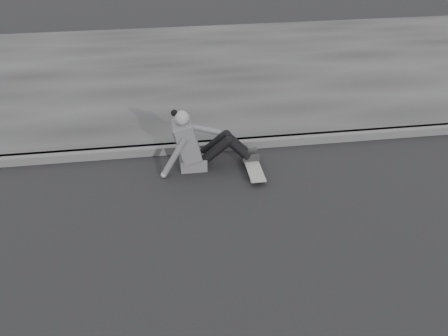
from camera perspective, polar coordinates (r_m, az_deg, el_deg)
The scene contains 4 objects.
curb at distance 8.17m, azimuth 19.32°, elevation 3.88°, with size 24.00×0.16×0.12m, color #4F4F4F.
sidewalk at distance 10.69m, azimuth 12.42°, elevation 11.45°, with size 24.00×6.00×0.12m, color #333333.
skateboard at distance 6.81m, azimuth 3.36°, elevation 0.10°, with size 0.20×0.78×0.09m.
seated_woman at distance 6.78m, azimuth -3.08°, elevation 2.78°, with size 1.38×0.46×0.88m.
Camera 1 is at (-3.67, -3.79, 3.64)m, focal length 40.00 mm.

